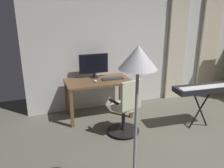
{
  "coord_description": "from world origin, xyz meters",
  "views": [
    {
      "loc": [
        2.6,
        1.88,
        2.08
      ],
      "look_at": [
        1.37,
        -1.61,
        0.85
      ],
      "focal_mm": 37.05,
      "sensor_mm": 36.0,
      "label": 1
    }
  ],
  "objects_px": {
    "computer_monitor": "(94,64)",
    "floor_lamp": "(138,75)",
    "desk": "(98,86)",
    "computer_mouse": "(95,81)",
    "computer_keyboard": "(113,79)",
    "office_chair": "(126,110)",
    "piano_keyboard": "(203,89)"
  },
  "relations": [
    {
      "from": "office_chair",
      "to": "computer_keyboard",
      "type": "distance_m",
      "value": 0.87
    },
    {
      "from": "desk",
      "to": "computer_monitor",
      "type": "relative_size",
      "value": 2.13
    },
    {
      "from": "computer_keyboard",
      "to": "computer_mouse",
      "type": "distance_m",
      "value": 0.37
    },
    {
      "from": "computer_mouse",
      "to": "piano_keyboard",
      "type": "height_order",
      "value": "piano_keyboard"
    },
    {
      "from": "floor_lamp",
      "to": "piano_keyboard",
      "type": "bearing_deg",
      "value": -145.96
    },
    {
      "from": "office_chair",
      "to": "floor_lamp",
      "type": "height_order",
      "value": "floor_lamp"
    },
    {
      "from": "computer_monitor",
      "to": "piano_keyboard",
      "type": "relative_size",
      "value": 0.56
    },
    {
      "from": "office_chair",
      "to": "computer_monitor",
      "type": "bearing_deg",
      "value": 89.54
    },
    {
      "from": "computer_keyboard",
      "to": "computer_mouse",
      "type": "height_order",
      "value": "computer_mouse"
    },
    {
      "from": "computer_monitor",
      "to": "computer_keyboard",
      "type": "bearing_deg",
      "value": 141.45
    },
    {
      "from": "desk",
      "to": "computer_mouse",
      "type": "relative_size",
      "value": 12.45
    },
    {
      "from": "piano_keyboard",
      "to": "computer_keyboard",
      "type": "bearing_deg",
      "value": -34.94
    },
    {
      "from": "computer_monitor",
      "to": "floor_lamp",
      "type": "bearing_deg",
      "value": 83.88
    },
    {
      "from": "desk",
      "to": "computer_mouse",
      "type": "distance_m",
      "value": 0.16
    },
    {
      "from": "piano_keyboard",
      "to": "floor_lamp",
      "type": "distance_m",
      "value": 2.4
    },
    {
      "from": "desk",
      "to": "floor_lamp",
      "type": "relative_size",
      "value": 0.7
    },
    {
      "from": "desk",
      "to": "computer_keyboard",
      "type": "bearing_deg",
      "value": 173.82
    },
    {
      "from": "office_chair",
      "to": "computer_mouse",
      "type": "height_order",
      "value": "office_chair"
    },
    {
      "from": "computer_keyboard",
      "to": "floor_lamp",
      "type": "distance_m",
      "value": 2.49
    },
    {
      "from": "office_chair",
      "to": "piano_keyboard",
      "type": "xyz_separation_m",
      "value": [
        -1.35,
        0.21,
        0.27
      ]
    },
    {
      "from": "computer_keyboard",
      "to": "computer_mouse",
      "type": "relative_size",
      "value": 4.28
    },
    {
      "from": "office_chair",
      "to": "computer_keyboard",
      "type": "height_order",
      "value": "office_chair"
    },
    {
      "from": "desk",
      "to": "office_chair",
      "type": "height_order",
      "value": "office_chair"
    },
    {
      "from": "computer_mouse",
      "to": "piano_keyboard",
      "type": "relative_size",
      "value": 0.1
    },
    {
      "from": "office_chair",
      "to": "floor_lamp",
      "type": "xyz_separation_m",
      "value": [
        0.53,
        1.48,
        1.06
      ]
    },
    {
      "from": "office_chair",
      "to": "computer_mouse",
      "type": "xyz_separation_m",
      "value": [
        0.31,
        -0.77,
        0.31
      ]
    },
    {
      "from": "desk",
      "to": "computer_monitor",
      "type": "bearing_deg",
      "value": -84.48
    },
    {
      "from": "computer_keyboard",
      "to": "floor_lamp",
      "type": "xyz_separation_m",
      "value": [
        0.58,
        2.3,
        0.76
      ]
    },
    {
      "from": "computer_monitor",
      "to": "piano_keyboard",
      "type": "xyz_separation_m",
      "value": [
        -1.61,
        1.27,
        -0.28
      ]
    },
    {
      "from": "computer_mouse",
      "to": "floor_lamp",
      "type": "bearing_deg",
      "value": 84.48
    },
    {
      "from": "computer_keyboard",
      "to": "piano_keyboard",
      "type": "distance_m",
      "value": 1.65
    },
    {
      "from": "desk",
      "to": "piano_keyboard",
      "type": "height_order",
      "value": "piano_keyboard"
    }
  ]
}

